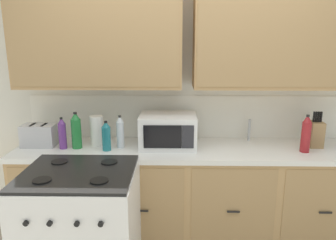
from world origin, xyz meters
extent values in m
cube|color=silver|center=(0.00, 0.62, 1.28)|extent=(4.10, 0.05, 2.56)
cube|color=white|center=(0.00, 0.60, 1.10)|extent=(2.90, 0.01, 0.40)
cube|color=tan|center=(-0.75, 0.43, 1.88)|extent=(1.40, 0.34, 0.95)
cube|color=#A58052|center=(-0.75, 0.26, 1.88)|extent=(1.37, 0.01, 0.89)
cube|color=tan|center=(0.75, 0.43, 1.88)|extent=(1.40, 0.34, 0.95)
cube|color=#A58052|center=(0.75, 0.26, 1.88)|extent=(1.37, 0.01, 0.89)
cube|color=black|center=(0.00, 0.33, 0.05)|extent=(2.84, 0.48, 0.10)
cube|color=tan|center=(0.00, 0.30, 0.48)|extent=(2.90, 0.60, 0.76)
cube|color=#A88354|center=(-1.09, 0.00, 0.48)|extent=(0.67, 0.01, 0.70)
cube|color=black|center=(-1.09, -0.02, 0.47)|extent=(0.10, 0.01, 0.01)
cube|color=#A88354|center=(-0.36, 0.00, 0.48)|extent=(0.67, 0.01, 0.70)
cube|color=black|center=(-0.36, -0.02, 0.47)|extent=(0.10, 0.01, 0.01)
cube|color=#A88354|center=(0.36, 0.00, 0.48)|extent=(0.67, 0.01, 0.70)
cube|color=black|center=(0.36, -0.02, 0.47)|extent=(0.10, 0.01, 0.01)
cube|color=#A88354|center=(1.09, 0.00, 0.48)|extent=(0.67, 0.01, 0.70)
cube|color=black|center=(1.09, -0.02, 0.47)|extent=(0.10, 0.01, 0.01)
cube|color=white|center=(0.00, 0.30, 0.88)|extent=(2.93, 0.63, 0.04)
cube|color=#A8AAAF|center=(0.57, 0.33, 0.89)|extent=(0.56, 0.38, 0.02)
cube|color=white|center=(-0.76, -0.33, 0.46)|extent=(0.76, 0.66, 0.92)
cube|color=black|center=(-0.76, -0.33, 0.93)|extent=(0.74, 0.65, 0.02)
cylinder|color=black|center=(-0.94, -0.49, 0.94)|extent=(0.12, 0.12, 0.01)
cylinder|color=black|center=(-0.58, -0.49, 0.94)|extent=(0.12, 0.12, 0.01)
cylinder|color=black|center=(-0.94, -0.17, 0.94)|extent=(0.12, 0.12, 0.01)
cylinder|color=black|center=(-0.58, -0.17, 0.94)|extent=(0.12, 0.12, 0.01)
cylinder|color=black|center=(-0.98, -0.67, 0.75)|extent=(0.03, 0.02, 0.03)
cylinder|color=black|center=(-0.84, -0.67, 0.75)|extent=(0.03, 0.02, 0.03)
cylinder|color=black|center=(-0.68, -0.67, 0.75)|extent=(0.03, 0.02, 0.03)
cylinder|color=black|center=(-0.54, -0.67, 0.75)|extent=(0.03, 0.02, 0.03)
cube|color=white|center=(-0.16, 0.33, 1.04)|extent=(0.48, 0.36, 0.28)
cube|color=black|center=(-0.20, 0.15, 1.04)|extent=(0.31, 0.01, 0.19)
cube|color=#28282D|center=(0.00, 0.15, 1.04)|extent=(0.10, 0.01, 0.19)
cube|color=#B7B7BC|center=(-1.28, 0.33, 1.00)|extent=(0.28, 0.18, 0.19)
cube|color=black|center=(-1.33, 0.33, 1.09)|extent=(0.02, 0.13, 0.01)
cube|color=black|center=(-1.23, 0.33, 1.09)|extent=(0.02, 0.13, 0.01)
cube|color=#9C794E|center=(1.10, 0.35, 1.01)|extent=(0.11, 0.14, 0.22)
cylinder|color=black|center=(1.07, 0.34, 1.17)|extent=(0.02, 0.02, 0.09)
cylinder|color=black|center=(1.09, 0.34, 1.17)|extent=(0.02, 0.02, 0.09)
cylinder|color=black|center=(1.11, 0.34, 1.17)|extent=(0.02, 0.02, 0.09)
cylinder|color=black|center=(1.13, 0.34, 1.17)|extent=(0.02, 0.02, 0.09)
cylinder|color=#B2B5BA|center=(0.57, 0.51, 1.00)|extent=(0.02, 0.02, 0.20)
cylinder|color=white|center=(-0.78, 0.36, 1.03)|extent=(0.12, 0.12, 0.26)
cylinder|color=#663384|center=(-1.05, 0.26, 1.01)|extent=(0.06, 0.06, 0.22)
cone|color=#663384|center=(-1.05, 0.26, 1.14)|extent=(0.06, 0.06, 0.05)
cylinder|color=black|center=(-1.05, 0.26, 1.16)|extent=(0.02, 0.02, 0.02)
cylinder|color=silver|center=(-0.57, 0.30, 1.01)|extent=(0.06, 0.06, 0.22)
cone|color=silver|center=(-0.57, 0.30, 1.15)|extent=(0.06, 0.06, 0.06)
cylinder|color=black|center=(-0.57, 0.30, 1.17)|extent=(0.02, 0.02, 0.02)
cylinder|color=#237A38|center=(-0.94, 0.27, 1.03)|extent=(0.08, 0.08, 0.25)
cone|color=#237A38|center=(-0.94, 0.27, 1.18)|extent=(0.08, 0.08, 0.06)
cylinder|color=black|center=(-0.94, 0.27, 1.21)|extent=(0.03, 0.03, 0.02)
cylinder|color=#1E707A|center=(-0.67, 0.22, 1.00)|extent=(0.07, 0.07, 0.20)
cone|color=#1E707A|center=(-0.67, 0.22, 1.13)|extent=(0.07, 0.07, 0.05)
cylinder|color=black|center=(-0.67, 0.22, 1.14)|extent=(0.03, 0.03, 0.02)
cylinder|color=maroon|center=(0.97, 0.21, 1.03)|extent=(0.08, 0.08, 0.25)
cone|color=maroon|center=(0.97, 0.21, 1.18)|extent=(0.07, 0.07, 0.06)
cylinder|color=black|center=(0.97, 0.21, 1.21)|extent=(0.03, 0.03, 0.02)
camera|label=1|loc=(-0.11, -2.36, 1.80)|focal=34.90mm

